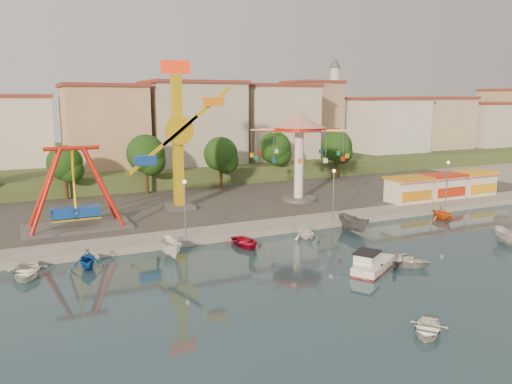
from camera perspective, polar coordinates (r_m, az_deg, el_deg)
ground at (r=38.41m, az=9.83°, el=-9.29°), size 200.00×200.00×0.00m
quay_deck at (r=94.54m, az=-12.51°, el=2.60°), size 200.00×100.00×0.60m
asphalt_pad at (r=64.15m, az=-5.87°, el=-0.60°), size 90.00×28.00×0.01m
hill_terrace at (r=99.23m, az=-13.21°, el=3.63°), size 200.00×60.00×3.00m
pirate_ship_ride at (r=50.78m, az=-20.05°, el=0.21°), size 10.00×5.00×8.00m
kamikaze_tower at (r=56.39m, az=-8.47°, el=5.82°), size 8.10×3.10×16.50m
wave_swinger at (r=60.97m, az=4.97°, el=6.04°), size 11.60×11.60×10.40m
booth_left at (r=63.46m, az=17.00°, el=0.30°), size 5.40×3.78×3.08m
booth_mid at (r=67.38m, az=20.54°, el=0.66°), size 5.40×3.78×3.08m
booth_right at (r=71.51m, az=23.66°, el=0.98°), size 5.40×3.78×3.08m
lamp_post_1 at (r=45.36m, az=-8.09°, el=-2.08°), size 0.14×0.14×5.00m
lamp_post_2 at (r=52.34m, az=8.83°, el=-0.42°), size 0.14×0.14×5.00m
lamp_post_3 at (r=62.71m, az=20.97°, el=0.81°), size 0.14×0.14×5.00m
tree_1 at (r=66.15m, az=-21.01°, el=3.12°), size 4.35×4.35×6.80m
tree_2 at (r=67.19m, az=-12.49°, el=4.29°), size 5.02×5.02×7.85m
tree_3 at (r=68.85m, az=-4.05°, el=4.36°), size 4.68×4.68×7.32m
tree_4 at (r=75.71m, az=2.17°, el=5.08°), size 4.86×4.86×7.60m
tree_5 at (r=79.37m, az=9.21°, el=5.17°), size 4.83×4.83×7.54m
building_1 at (r=80.82m, az=-25.84°, el=5.50°), size 12.33×9.01×8.63m
building_2 at (r=82.37m, az=-16.69°, el=7.09°), size 11.95×9.28×11.23m
building_3 at (r=82.72m, az=-6.77°, el=6.76°), size 12.59×10.50×9.20m
building_4 at (r=91.06m, az=0.62°, el=7.18°), size 10.75×9.23×9.24m
building_5 at (r=96.08m, az=8.31°, el=7.84°), size 12.77×10.96×11.21m
building_6 at (r=101.90m, az=14.38°, el=8.09°), size 8.23×8.98×12.36m
building_7 at (r=113.53m, az=17.36°, el=7.25°), size 11.59×10.93×8.76m
building_8 at (r=119.07m, az=24.52°, el=7.84°), size 12.84×9.28×12.58m
minaret at (r=101.06m, az=8.93°, el=10.19°), size 2.80×2.80×18.00m
cabin_motorboat at (r=39.56m, az=13.11°, el=-8.13°), size 5.04×4.09×1.69m
rowboat_a at (r=41.44m, az=16.52°, el=-7.47°), size 4.79×5.09×0.86m
rowboat_b at (r=30.37m, az=19.00°, el=-14.59°), size 3.77×3.65×0.64m
skiff at (r=50.41m, az=26.96°, el=-4.61°), size 2.69×4.17×1.51m
moored_boat_0 at (r=40.99m, az=-24.80°, el=-8.23°), size 3.37×4.40×0.85m
moored_boat_1 at (r=41.12m, az=-18.72°, el=-7.24°), size 3.00×3.32×1.54m
moored_boat_2 at (r=42.32m, az=-9.73°, el=-6.29°), size 1.60×4.09×1.57m
moored_boat_3 at (r=44.69m, az=-1.23°, el=-5.76°), size 2.97×3.94×0.77m
moored_boat_4 at (r=47.38m, az=5.55°, el=-4.44°), size 2.80×3.11×1.45m
moored_boat_5 at (r=50.48m, az=11.11°, el=-3.55°), size 1.73×4.29×1.64m
moored_boat_7 at (r=58.20m, az=20.47°, el=-2.20°), size 2.66×3.04×1.54m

